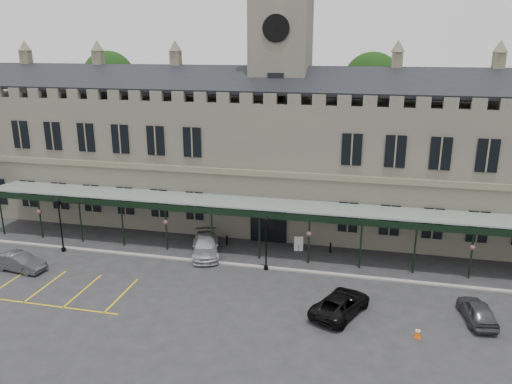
% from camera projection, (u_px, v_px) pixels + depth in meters
% --- Properties ---
extents(ground, '(140.00, 140.00, 0.00)m').
position_uv_depth(ground, '(236.00, 301.00, 33.91)').
color(ground, '#262629').
extents(station_building, '(60.00, 10.36, 17.30)m').
position_uv_depth(station_building, '(280.00, 158.00, 46.90)').
color(station_building, '#5D584D').
rests_on(station_building, ground).
extents(clock_tower, '(5.60, 5.60, 24.80)m').
position_uv_depth(clock_tower, '(281.00, 86.00, 45.07)').
color(clock_tower, '#5D584D').
rests_on(clock_tower, ground).
extents(canopy, '(50.00, 4.10, 4.30)m').
position_uv_depth(canopy, '(260.00, 230.00, 40.18)').
color(canopy, '#8C9E93').
rests_on(canopy, ground).
extents(kerb, '(60.00, 0.40, 0.12)m').
position_uv_depth(kerb, '(255.00, 266.00, 39.02)').
color(kerb, gray).
rests_on(kerb, ground).
extents(parking_markings, '(16.00, 6.00, 0.01)m').
position_uv_depth(parking_markings, '(41.00, 289.00, 35.51)').
color(parking_markings, gold).
rests_on(parking_markings, ground).
extents(tree_behind_left, '(6.00, 6.00, 16.00)m').
position_uv_depth(tree_behind_left, '(109.00, 79.00, 58.28)').
color(tree_behind_left, '#332314').
rests_on(tree_behind_left, ground).
extents(tree_behind_mid, '(6.00, 6.00, 16.00)m').
position_uv_depth(tree_behind_mid, '(372.00, 83.00, 51.85)').
color(tree_behind_mid, '#332314').
rests_on(tree_behind_mid, ground).
extents(lamp_post_left, '(0.45, 0.45, 4.80)m').
position_uv_depth(lamp_post_left, '(60.00, 219.00, 41.20)').
color(lamp_post_left, black).
rests_on(lamp_post_left, ground).
extents(lamp_post_mid, '(0.43, 0.43, 4.49)m').
position_uv_depth(lamp_post_mid, '(266.00, 238.00, 37.86)').
color(lamp_post_mid, black).
rests_on(lamp_post_mid, ground).
extents(traffic_cone, '(0.43, 0.43, 0.68)m').
position_uv_depth(traffic_cone, '(418.00, 332.00, 29.63)').
color(traffic_cone, '#E25007').
rests_on(traffic_cone, ground).
extents(sign_board, '(0.75, 0.18, 1.29)m').
position_uv_depth(sign_board, '(299.00, 244.00, 41.91)').
color(sign_board, black).
rests_on(sign_board, ground).
extents(bollard_left, '(0.15, 0.15, 0.86)m').
position_uv_depth(bollard_left, '(227.00, 240.00, 43.20)').
color(bollard_left, black).
rests_on(bollard_left, ground).
extents(bollard_right, '(0.15, 0.15, 0.86)m').
position_uv_depth(bollard_right, '(330.00, 248.00, 41.64)').
color(bollard_right, black).
rests_on(bollard_right, ground).
extents(car_left_b, '(4.34, 1.98, 1.38)m').
position_uv_depth(car_left_b, '(20.00, 262.00, 38.32)').
color(car_left_b, '#3C3F44').
rests_on(car_left_b, ground).
extents(car_taxi, '(3.65, 5.62, 1.51)m').
position_uv_depth(car_taxi, '(206.00, 246.00, 41.11)').
color(car_taxi, '#A6A8AE').
rests_on(car_taxi, ground).
extents(car_van, '(4.19, 5.52, 1.39)m').
position_uv_depth(car_van, '(341.00, 304.00, 32.18)').
color(car_van, black).
rests_on(car_van, ground).
extents(car_right_a, '(2.17, 4.20, 1.36)m').
position_uv_depth(car_right_a, '(477.00, 311.00, 31.33)').
color(car_right_a, '#3C3F44').
rests_on(car_right_a, ground).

